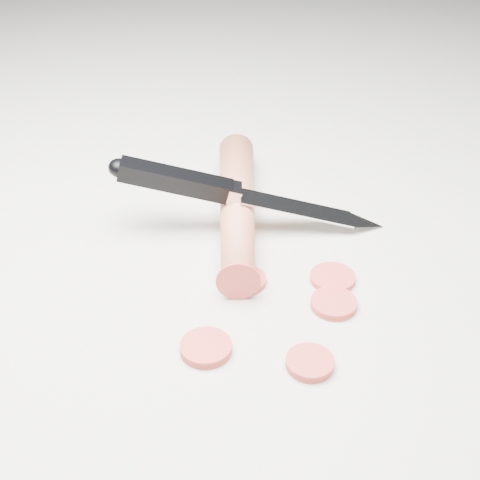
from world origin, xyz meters
name	(u,v)px	position (x,y,z in m)	size (l,w,h in m)	color
ground	(233,260)	(0.00, 0.00, 0.00)	(2.40, 2.40, 0.00)	silver
carrot	(237,206)	(0.03, 0.05, 0.02)	(0.03, 0.03, 0.22)	#DE6B45
carrot_slice_0	(206,348)	(-0.06, -0.09, 0.00)	(0.04, 0.04, 0.01)	#E43936
carrot_slice_1	(310,363)	(0.00, -0.13, 0.00)	(0.03, 0.03, 0.01)	#E43936
carrot_slice_2	(246,280)	(0.00, -0.03, 0.00)	(0.03, 0.03, 0.01)	#E43936
carrot_slice_3	(333,278)	(0.06, -0.06, 0.00)	(0.04, 0.04, 0.01)	#E43936
carrot_slice_4	(334,304)	(0.05, -0.09, 0.00)	(0.04, 0.04, 0.01)	#E43936
kitchen_knife	(250,193)	(0.03, 0.04, 0.04)	(0.24, 0.12, 0.07)	silver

